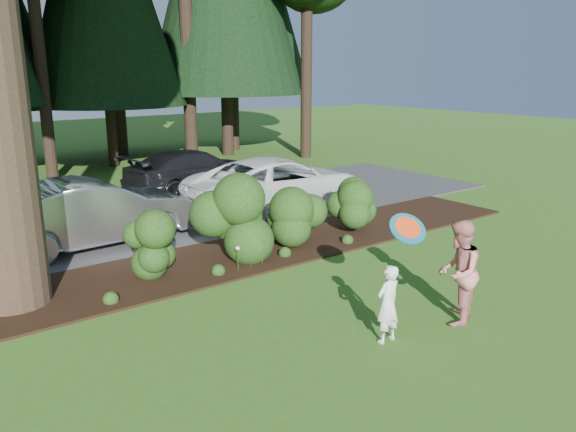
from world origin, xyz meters
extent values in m
plane|color=#3E611B|center=(0.00, 0.00, 0.00)|extent=(80.00, 80.00, 0.00)
cube|color=black|center=(0.00, 3.25, 0.03)|extent=(16.00, 2.50, 0.05)
cube|color=#38383A|center=(0.00, 7.50, 0.01)|extent=(22.00, 6.00, 0.03)
sphere|color=#183911|center=(-2.00, 3.20, 0.66)|extent=(1.08, 1.08, 1.08)
cylinder|color=black|center=(-2.00, 3.20, 0.15)|extent=(0.08, 0.08, 0.30)
sphere|color=#183911|center=(-0.20, 3.00, 0.94)|extent=(1.35, 1.35, 1.35)
cylinder|color=black|center=(-0.20, 3.00, 0.15)|extent=(0.08, 0.08, 0.30)
sphere|color=#183911|center=(1.60, 3.30, 0.83)|extent=(1.26, 1.26, 1.26)
cylinder|color=black|center=(1.60, 3.30, 0.15)|extent=(0.08, 0.08, 0.30)
sphere|color=#183911|center=(3.40, 3.10, 0.72)|extent=(1.17, 1.17, 1.17)
cylinder|color=black|center=(3.40, 3.10, 0.15)|extent=(0.08, 0.08, 0.30)
cylinder|color=#183911|center=(-0.60, 2.40, 0.25)|extent=(0.01, 0.01, 0.50)
sphere|color=white|center=(-0.60, 2.40, 0.52)|extent=(0.09, 0.09, 0.09)
cylinder|color=#183911|center=(-0.30, 2.40, 0.25)|extent=(0.01, 0.01, 0.50)
sphere|color=white|center=(-0.30, 2.40, 0.52)|extent=(0.09, 0.09, 0.09)
cylinder|color=#183911|center=(0.00, 2.40, 0.25)|extent=(0.01, 0.01, 0.50)
sphere|color=white|center=(0.00, 2.40, 0.52)|extent=(0.09, 0.09, 0.09)
cylinder|color=black|center=(-1.00, 13.50, 4.38)|extent=(0.50, 0.50, 8.75)
cylinder|color=black|center=(2.00, 14.50, 5.60)|extent=(0.50, 0.50, 11.20)
cylinder|color=black|center=(5.00, 15.50, 4.72)|extent=(0.50, 0.50, 9.45)
cylinder|color=black|center=(7.50, 14.00, 5.42)|extent=(0.50, 0.50, 10.85)
cylinder|color=black|center=(10.00, 16.00, 4.90)|extent=(0.50, 0.50, 9.80)
cylinder|color=black|center=(3.50, 19.00, 5.95)|extent=(0.50, 0.50, 11.90)
cylinder|color=black|center=(8.50, 18.50, 5.07)|extent=(0.50, 0.50, 10.15)
imported|color=#B5B5BA|center=(-2.35, 5.89, 0.81)|extent=(4.84, 1.93, 1.57)
imported|color=white|center=(3.12, 6.10, 0.80)|extent=(5.58, 2.70, 1.53)
imported|color=black|center=(2.30, 9.80, 0.73)|extent=(5.05, 2.62, 1.40)
imported|color=white|center=(-0.36, -1.48, 0.61)|extent=(0.47, 0.32, 1.23)
imported|color=red|center=(1.04, -1.68, 0.86)|extent=(1.05, 0.98, 1.72)
cylinder|color=#155F77|center=(-0.02, -1.49, 1.73)|extent=(0.64, 0.47, 0.48)
cylinder|color=#FF4615|center=(-0.02, -1.49, 1.75)|extent=(0.45, 0.33, 0.34)
camera|label=1|loc=(-6.25, -6.83, 4.05)|focal=35.00mm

